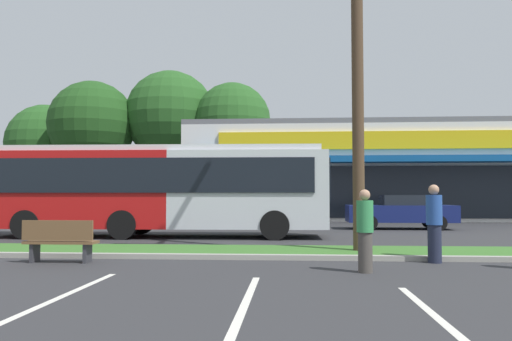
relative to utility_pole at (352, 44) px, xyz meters
The scene contains 17 objects.
grass_median 5.79m from the utility_pole, behind, with size 56.00×2.20×0.12m, color #386B28.
curb_lip 5.89m from the utility_pole, 154.58° to the right, with size 56.00×0.24×0.12m, color #99968C.
parking_stripe_1 9.39m from the utility_pole, 130.06° to the right, with size 0.12×4.80×0.01m, color silver.
parking_stripe_2 8.44m from the utility_pole, 109.78° to the right, with size 0.12×4.80×0.01m, color silver.
parking_stripe_3 8.82m from the utility_pole, 88.18° to the right, with size 0.12×4.80×0.01m, color silver.
storefront_building 23.06m from the utility_pole, 82.13° to the left, with size 22.24×14.50×5.94m.
tree_far_left 40.54m from the utility_pole, 126.61° to the left, with size 7.17×7.17×9.87m.
tree_left 33.88m from the utility_pole, 122.59° to the left, with size 7.21×7.21×11.06m.
tree_mid_left 32.39m from the utility_pole, 111.71° to the left, with size 7.71×7.71×12.18m.
tree_mid 29.64m from the utility_pole, 102.60° to the left, with size 6.31×6.31×10.84m.
utility_pole is the anchor object (origin of this frame).
city_bus 9.03m from the utility_pole, 140.86° to the left, with size 12.31×2.90×3.25m.
bus_stop_bench 8.53m from the utility_pole, 163.64° to the right, with size 1.60×0.45×0.95m.
car_1 20.07m from the utility_pole, 143.06° to the left, with size 4.45×1.94×1.52m.
car_2 11.68m from the utility_pole, 71.97° to the left, with size 4.72×1.87×1.51m.
pedestrian_by_pole 5.45m from the utility_pole, 92.47° to the right, with size 0.33×0.33×1.62m.
pedestrian_mid 4.99m from the utility_pole, 40.58° to the right, with size 0.35×0.35×1.74m.
Camera 1 is at (0.73, 0.74, 1.50)m, focal length 36.02 mm.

